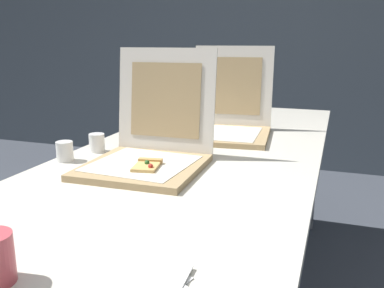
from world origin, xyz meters
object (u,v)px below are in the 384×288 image
Objects in this scene: cup_white_near_left at (65,151)px; napkin_pile at (137,285)px; table at (201,159)px; cup_white_near_center at (97,143)px; pizza_box_middle at (227,123)px; pizza_box_front at (149,151)px.

cup_white_near_left is 0.87m from napkin_pile.
cup_white_near_center is (-0.37, -0.18, 0.08)m from table.
table is 0.29m from pizza_box_middle.
napkin_pile is at bearing -88.44° from pizza_box_middle.
pizza_box_middle reaches higher than table.
cup_white_near_left and cup_white_near_center have the same top height.
cup_white_near_left is at bearing -132.46° from pizza_box_middle.
table is 4.86× the size of pizza_box_middle.
pizza_box_middle is at bearing 47.94° from cup_white_near_center.
pizza_box_middle reaches higher than cup_white_near_center.
cup_white_near_center is (0.04, 0.15, 0.00)m from cup_white_near_left.
table is at bearing 39.10° from cup_white_near_left.
cup_white_near_left is at bearing -105.25° from cup_white_near_center.
pizza_box_middle is 6.52× the size of cup_white_near_center.
pizza_box_middle is 2.18× the size of napkin_pile.
table is 31.71× the size of cup_white_near_center.
napkin_pile is (0.19, -0.96, 0.05)m from table.
cup_white_near_center reaches higher than table.
pizza_box_middle reaches higher than cup_white_near_left.
table is 0.42m from cup_white_near_center.
cup_white_near_center is 0.96m from napkin_pile.
pizza_box_front is 0.73m from napkin_pile.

